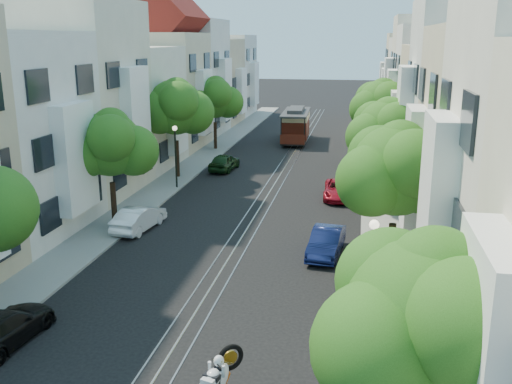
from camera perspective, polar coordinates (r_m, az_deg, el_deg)
The scene contains 25 objects.
ground at distance 43.17m, azimuth 2.57°, elevation 1.95°, with size 200.00×200.00×0.00m, color black.
sidewalk_east at distance 42.81m, azimuth 12.23°, elevation 1.58°, with size 2.50×80.00×0.12m, color gray.
sidewalk_west at distance 44.70m, azimuth -6.68°, elevation 2.40°, with size 2.50×80.00×0.12m, color gray.
rail_left at distance 43.25m, azimuth 1.85°, elevation 1.99°, with size 0.06×80.00×0.02m, color gray.
rail_slot at distance 43.17m, azimuth 2.57°, elevation 1.96°, with size 0.06×80.00×0.02m, color gray.
rail_right at distance 43.10m, azimuth 3.29°, elevation 1.93°, with size 0.06×80.00×0.02m, color gray.
lane_line at distance 43.17m, azimuth 2.57°, elevation 1.95°, with size 0.08×80.00×0.01m, color tan.
townhouses_east at distance 42.27m, azimuth 18.95°, elevation 8.00°, with size 7.75×72.00×12.00m.
townhouses_west at distance 45.38m, azimuth -12.56°, elevation 8.76°, with size 7.75×72.00×11.76m.
tree_e_a at distance 12.05m, azimuth 17.03°, elevation -12.62°, with size 4.72×3.87×6.27m.
tree_e_b at distance 23.24m, azimuth 14.00°, elevation 1.94°, with size 4.93×4.08×6.68m.
tree_e_c at distance 34.06m, azimuth 12.99°, elevation 5.88°, with size 4.84×3.99×6.52m.
tree_e_d at distance 44.92m, azimuth 12.50°, elevation 8.43°, with size 5.01×4.16×6.85m.
tree_w_b at distance 30.95m, azimuth -14.32°, elevation 4.51°, with size 4.72×3.87×6.27m.
tree_w_c at distance 40.98m, azimuth -7.99°, elevation 8.30°, with size 5.13×4.28×7.09m.
tree_w_d at distance 51.52m, azimuth -4.10°, elevation 9.27°, with size 4.84×3.99×6.52m.
lamp_east at distance 19.00m, azimuth 11.54°, elevation -6.87°, with size 0.32×0.32×4.16m.
lamp_west at distance 38.26m, azimuth -8.06°, elevation 4.45°, with size 0.32×0.32×4.16m.
sportbike_rider at distance 16.28m, azimuth -3.95°, elevation -18.28°, with size 0.94×1.99×1.67m.
cable_car at distance 56.02m, azimuth 4.00°, elevation 6.84°, with size 2.73×7.90×3.00m.
parked_car_e_mid at distance 26.96m, azimuth 7.04°, elevation -4.99°, with size 1.34×3.86×1.27m, color #0D1541.
parked_car_e_far at distance 36.46m, azimuth 8.33°, elevation 0.24°, with size 1.90×4.12×1.15m, color maroon.
parked_car_w_near at distance 21.11m, azimuth -23.94°, elevation -12.31°, with size 1.67×4.12×1.19m, color black.
parked_car_w_mid at distance 30.82m, azimuth -11.63°, elevation -2.58°, with size 1.35×3.89×1.28m, color white.
parked_car_w_far at distance 43.80m, azimuth -3.19°, elevation 3.02°, with size 1.56×3.88×1.32m, color black.
Camera 1 is at (5.72, -13.64, 9.88)m, focal length 40.00 mm.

